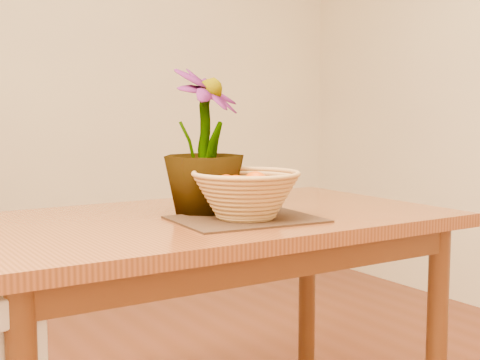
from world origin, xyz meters
TOP-DOWN VIEW (x-y plane):
  - wall_back at (0.00, 2.25)m, footprint 4.00×0.02m
  - table at (0.00, 0.30)m, footprint 1.40×0.80m
  - placemat at (0.05, 0.17)m, footprint 0.41×0.32m
  - wicker_basket at (0.05, 0.17)m, footprint 0.30×0.30m
  - orange_pile at (0.05, 0.17)m, footprint 0.18×0.17m
  - potted_plant at (0.01, 0.33)m, footprint 0.33×0.33m

SIDE VIEW (x-z plane):
  - table at x=0.00m, z-range 0.29..1.04m
  - placemat at x=0.05m, z-range 0.75..0.76m
  - wicker_basket at x=0.05m, z-range 0.75..0.88m
  - orange_pile at x=0.05m, z-range 0.81..0.88m
  - potted_plant at x=0.01m, z-range 0.75..1.18m
  - wall_back at x=0.00m, z-range 0.00..2.70m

